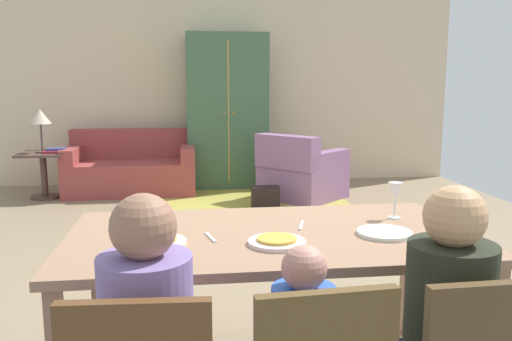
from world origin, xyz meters
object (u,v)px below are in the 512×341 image
object	(u,v)px
plate_near_child	(277,242)
plate_near_woman	(384,233)
book_upper	(56,149)
armchair	(301,174)
armoire	(227,111)
wine_glass	(395,193)
book_lower	(53,152)
dining_table	(270,246)
plate_near_man	(157,243)
couch	(132,169)
table_lamp	(40,118)
side_table	(44,169)
handbag	(265,197)

from	to	relation	value
plate_near_child	plate_near_woman	xyz separation A→B (m)	(0.51, 0.08, 0.00)
plate_near_woman	book_upper	distance (m)	5.23
plate_near_woman	armchair	xyz separation A→B (m)	(0.50, 4.15, -0.45)
plate_near_child	armoire	xyz separation A→B (m)	(0.16, 5.18, 0.28)
wine_glass	book_lower	world-z (taller)	wine_glass
dining_table	plate_near_man	xyz separation A→B (m)	(-0.51, -0.12, 0.08)
wine_glass	book_lower	size ratio (longest dim) A/B	0.85
dining_table	plate_near_child	distance (m)	0.20
plate_near_child	wine_glass	bearing A→B (deg)	28.36
armoire	book_lower	xyz separation A→B (m)	(-2.21, -0.58, -0.46)
couch	armchair	size ratio (longest dim) A/B	1.38
table_lamp	book_lower	distance (m)	0.44
plate_near_child	book_upper	xyz separation A→B (m)	(-2.02, 4.65, -0.15)
dining_table	couch	distance (m)	4.89
dining_table	plate_near_woman	size ratio (longest dim) A/B	7.41
plate_near_man	plate_near_child	xyz separation A→B (m)	(0.51, -0.06, 0.00)
couch	side_table	bearing A→B (deg)	-166.28
dining_table	couch	bearing A→B (deg)	103.43
couch	book_lower	xyz separation A→B (m)	(-0.92, -0.32, 0.29)
plate_near_man	handbag	bearing A→B (deg)	74.81
wine_glass	side_table	world-z (taller)	wine_glass
armchair	table_lamp	distance (m)	3.30
side_table	couch	bearing A→B (deg)	13.72
wine_glass	side_table	bearing A→B (deg)	123.57
armoire	table_lamp	xyz separation A→B (m)	(-2.35, -0.52, -0.04)
dining_table	armchair	bearing A→B (deg)	76.05
wine_glass	couch	distance (m)	4.94
plate_near_woman	handbag	size ratio (longest dim) A/B	0.78
plate_near_child	book_upper	size ratio (longest dim) A/B	1.14
dining_table	armoire	size ratio (longest dim) A/B	0.88
plate_near_woman	book_upper	world-z (taller)	plate_near_woman
wine_glass	table_lamp	world-z (taller)	table_lamp
armchair	book_upper	xyz separation A→B (m)	(-3.03, 0.43, 0.30)
wine_glass	table_lamp	size ratio (longest dim) A/B	0.34
couch	armchair	xyz separation A→B (m)	(2.14, -0.69, 0.01)
plate_near_child	table_lamp	xyz separation A→B (m)	(-2.19, 4.66, 0.24)
plate_near_man	plate_near_child	world-z (taller)	same
plate_near_man	wine_glass	size ratio (longest dim) A/B	1.34
handbag	book_upper	bearing A→B (deg)	160.50
plate_near_man	couch	bearing A→B (deg)	97.29
armoire	table_lamp	distance (m)	2.40
couch	handbag	world-z (taller)	couch
side_table	handbag	size ratio (longest dim) A/B	1.81
plate_near_woman	handbag	distance (m)	3.74
plate_near_child	wine_glass	xyz separation A→B (m)	(0.67, 0.36, 0.12)
plate_near_child	couch	bearing A→B (deg)	102.95
dining_table	book_upper	size ratio (longest dim) A/B	8.42
plate_near_child	plate_near_woman	size ratio (longest dim) A/B	1.00
plate_near_child	book_upper	distance (m)	5.07
book_upper	plate_near_child	bearing A→B (deg)	-66.52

